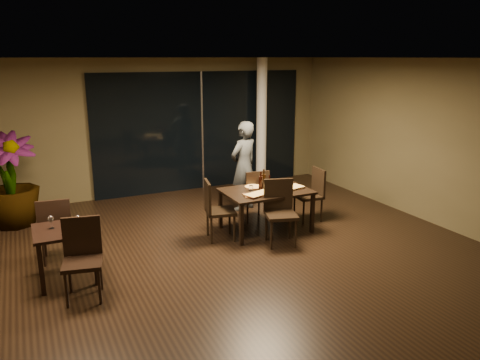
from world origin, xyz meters
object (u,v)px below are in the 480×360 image
potted_plant (10,180)px  chair_side_near (82,254)px  diner (244,166)px  bottle_b (269,183)px  bottle_c (264,179)px  chair_main_far (255,193)px  main_table (266,194)px  chair_side_far (55,227)px  chair_main_right (313,191)px  bottle_a (261,181)px  chair_main_near (280,208)px  chair_main_left (215,207)px  side_table (65,237)px

potted_plant → chair_side_near: bearing=-76.0°
chair_side_near → diner: size_ratio=0.58×
diner → potted_plant: bearing=-33.9°
chair_side_near → bottle_b: chair_side_near is taller
chair_side_near → bottle_b: (3.30, 1.06, 0.30)m
diner → bottle_c: (-0.15, -1.13, 0.02)m
chair_main_far → chair_side_near: 3.67m
main_table → potted_plant: 4.62m
chair_side_far → chair_side_near: 1.26m
chair_main_right → bottle_b: size_ratio=3.76×
chair_side_near → diner: diner is taller
main_table → chair_main_right: bearing=7.4°
chair_main_far → bottle_b: bearing=95.6°
chair_main_far → bottle_a: size_ratio=3.01×
chair_main_near → bottle_c: 0.77m
main_table → chair_side_near: 3.41m
chair_main_left → chair_main_near: bearing=-109.5°
chair_side_near → potted_plant: 3.39m
side_table → potted_plant: (-0.66, 2.71, 0.23)m
side_table → potted_plant: 2.80m
chair_side_near → potted_plant: bearing=115.3°
chair_side_far → bottle_b: 3.55m
chair_main_far → chair_main_right: size_ratio=1.00×
diner → potted_plant: 4.33m
main_table → bottle_b: bearing=-12.0°
chair_main_right → bottle_b: (-1.02, -0.15, 0.33)m
chair_main_right → potted_plant: (-5.13, 2.07, 0.30)m
bottle_a → potted_plant: bearing=151.7°
chair_main_far → chair_side_near: size_ratio=0.95×
main_table → chair_main_near: bearing=-94.8°
chair_main_left → main_table: bearing=-77.8°
chair_main_far → potted_plant: size_ratio=0.58×
chair_side_far → potted_plant: 2.15m
side_table → chair_main_left: size_ratio=0.78×
side_table → bottle_a: size_ratio=2.43×
side_table → chair_main_near: 3.35m
chair_main_right → bottle_a: bottle_a is taller
bottle_c → side_table: bearing=-169.6°
chair_main_right → potted_plant: potted_plant is taller
chair_main_far → bottle_c: size_ratio=2.84×
potted_plant → chair_side_far: bearing=-74.0°
chair_main_left → bottle_b: bearing=-78.5°
diner → bottle_b: 1.27m
main_table → chair_main_right: size_ratio=1.51×
chair_main_right → bottle_c: bearing=-84.3°
potted_plant → side_table: bearing=-76.4°
chair_main_left → side_table: bearing=113.6°
chair_main_left → bottle_a: bottle_a is taller
potted_plant → chair_main_far: bearing=-22.1°
chair_main_left → bottle_c: 1.05m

